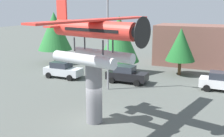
{
  "coord_description": "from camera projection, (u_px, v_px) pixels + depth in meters",
  "views": [
    {
      "loc": [
        8.21,
        -15.67,
        7.83
      ],
      "look_at": [
        0.0,
        3.0,
        3.13
      ],
      "focal_mm": 44.24,
      "sensor_mm": 36.0,
      "label": 1
    }
  ],
  "objects": [
    {
      "name": "streetlight_primary",
      "position": [
        110.0,
        38.0,
        25.11
      ],
      "size": [
        1.84,
        0.28,
        8.54
      ],
      "color": "gray",
      "rests_on": "ground"
    },
    {
      "name": "tree_west",
      "position": [
        54.0,
        31.0,
        37.28
      ],
      "size": [
        4.58,
        4.58,
        6.95
      ],
      "color": "brown",
      "rests_on": "ground"
    },
    {
      "name": "ground_plane",
      "position": [
        94.0,
        122.0,
        18.96
      ],
      "size": [
        140.0,
        140.0,
        0.0
      ],
      "primitive_type": "plane",
      "color": "#515651"
    },
    {
      "name": "car_near_silver",
      "position": [
        63.0,
        70.0,
        30.36
      ],
      "size": [
        4.2,
        2.02,
        1.76
      ],
      "color": "silver",
      "rests_on": "ground"
    },
    {
      "name": "car_far_white",
      "position": [
        222.0,
        82.0,
        25.66
      ],
      "size": [
        4.2,
        2.02,
        1.76
      ],
      "color": "white",
      "rests_on": "ground"
    },
    {
      "name": "tree_center_back",
      "position": [
        181.0,
        45.0,
        30.98
      ],
      "size": [
        3.32,
        3.32,
        5.34
      ],
      "color": "brown",
      "rests_on": "ground"
    },
    {
      "name": "display_pedestal",
      "position": [
        94.0,
        93.0,
        18.49
      ],
      "size": [
        1.1,
        1.1,
        4.18
      ],
      "primitive_type": "cylinder",
      "color": "slate",
      "rests_on": "ground"
    },
    {
      "name": "floatplane_monument",
      "position": [
        95.0,
        37.0,
        17.57
      ],
      "size": [
        7.16,
        10.38,
        4.0
      ],
      "rotation": [
        0.0,
        0.0,
        -0.23
      ],
      "color": "silver",
      "rests_on": "display_pedestal"
    },
    {
      "name": "tree_east",
      "position": [
        119.0,
        39.0,
        31.37
      ],
      "size": [
        4.67,
        4.67,
        6.69
      ],
      "color": "brown",
      "rests_on": "ground"
    },
    {
      "name": "car_mid_black",
      "position": [
        126.0,
        74.0,
        28.39
      ],
      "size": [
        4.2,
        2.02,
        1.76
      ],
      "color": "black",
      "rests_on": "ground"
    },
    {
      "name": "storefront_building",
      "position": [
        196.0,
        45.0,
        36.47
      ],
      "size": [
        10.49,
        5.57,
        5.28
      ],
      "primitive_type": "cube",
      "color": "brown",
      "rests_on": "ground"
    }
  ]
}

